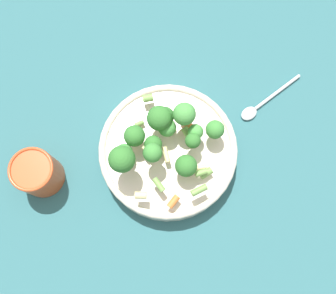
% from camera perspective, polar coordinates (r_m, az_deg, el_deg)
% --- Properties ---
extents(ground_plane, '(3.00, 3.00, 0.00)m').
position_cam_1_polar(ground_plane, '(0.80, -0.00, -1.17)').
color(ground_plane, '#2D6066').
extents(bowl, '(0.27, 0.27, 0.05)m').
position_cam_1_polar(bowl, '(0.77, -0.00, -0.67)').
color(bowl, beige).
rests_on(bowl, ground_plane).
extents(pasta_salad, '(0.21, 0.19, 0.09)m').
position_cam_1_polar(pasta_salad, '(0.71, -0.93, 1.17)').
color(pasta_salad, '#8CB766').
rests_on(pasta_salad, bowl).
extents(cup, '(0.08, 0.08, 0.09)m').
position_cam_1_polar(cup, '(0.79, -18.42, -3.60)').
color(cup, '#CC4C23').
rests_on(cup, ground_plane).
extents(spoon, '(0.13, 0.11, 0.01)m').
position_cam_1_polar(spoon, '(0.85, 13.25, 5.96)').
color(spoon, silver).
rests_on(spoon, ground_plane).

